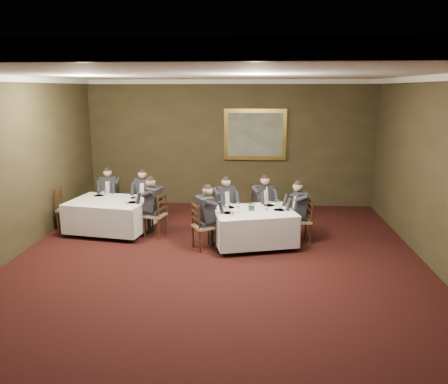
# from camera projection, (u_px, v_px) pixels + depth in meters

# --- Properties ---
(ground) EXTENTS (10.00, 10.00, 0.00)m
(ground) POSITION_uv_depth(u_px,v_px,m) (213.00, 276.00, 7.79)
(ground) COLOR black
(ground) RESTS_ON ground
(ceiling) EXTENTS (8.00, 10.00, 0.10)m
(ceiling) POSITION_uv_depth(u_px,v_px,m) (212.00, 73.00, 6.98)
(ceiling) COLOR silver
(ceiling) RESTS_ON back_wall
(back_wall) EXTENTS (8.00, 0.10, 3.50)m
(back_wall) POSITION_uv_depth(u_px,v_px,m) (230.00, 144.00, 12.24)
(back_wall) COLOR #312A18
(back_wall) RESTS_ON ground
(front_wall) EXTENTS (8.00, 0.10, 3.50)m
(front_wall) POSITION_uv_depth(u_px,v_px,m) (128.00, 354.00, 2.54)
(front_wall) COLOR #312A18
(front_wall) RESTS_ON ground
(crown_molding) EXTENTS (8.00, 10.00, 0.12)m
(crown_molding) POSITION_uv_depth(u_px,v_px,m) (212.00, 77.00, 7.00)
(crown_molding) COLOR white
(crown_molding) RESTS_ON back_wall
(table_main) EXTENTS (1.95, 1.67, 0.67)m
(table_main) POSITION_uv_depth(u_px,v_px,m) (253.00, 225.00, 9.20)
(table_main) COLOR black
(table_main) RESTS_ON ground
(table_second) EXTENTS (1.96, 1.61, 0.67)m
(table_second) POSITION_uv_depth(u_px,v_px,m) (110.00, 214.00, 10.05)
(table_second) COLOR black
(table_second) RESTS_ON ground
(chair_main_backleft) EXTENTS (0.58, 0.57, 1.00)m
(chair_main_backleft) POSITION_uv_depth(u_px,v_px,m) (224.00, 222.00, 9.98)
(chair_main_backleft) COLOR olive
(chair_main_backleft) RESTS_ON ground
(diner_main_backleft) EXTENTS (0.57, 0.61, 1.35)m
(diner_main_backleft) POSITION_uv_depth(u_px,v_px,m) (225.00, 212.00, 9.91)
(diner_main_backleft) COLOR black
(diner_main_backleft) RESTS_ON chair_main_backleft
(chair_main_backright) EXTENTS (0.58, 0.58, 1.00)m
(chair_main_backright) POSITION_uv_depth(u_px,v_px,m) (262.00, 220.00, 10.14)
(chair_main_backright) COLOR olive
(chair_main_backright) RESTS_ON ground
(diner_main_backright) EXTENTS (0.58, 0.61, 1.35)m
(diner_main_backright) POSITION_uv_depth(u_px,v_px,m) (263.00, 210.00, 10.08)
(diner_main_backright) COLOR black
(diner_main_backright) RESTS_ON chair_main_backright
(chair_main_endleft) EXTENTS (0.58, 0.59, 1.00)m
(chair_main_endleft) POSITION_uv_depth(u_px,v_px,m) (204.00, 236.00, 9.04)
(chair_main_endleft) COLOR olive
(chair_main_endleft) RESTS_ON ground
(diner_main_endleft) EXTENTS (0.62, 0.59, 1.35)m
(diner_main_endleft) POSITION_uv_depth(u_px,v_px,m) (204.00, 225.00, 8.99)
(diner_main_endleft) COLOR black
(diner_main_endleft) RESTS_ON chair_main_endleft
(chair_main_endright) EXTENTS (0.48, 0.50, 1.00)m
(chair_main_endright) POSITION_uv_depth(u_px,v_px,m) (300.00, 229.00, 9.44)
(chair_main_endright) COLOR olive
(chair_main_endright) RESTS_ON ground
(diner_main_endright) EXTENTS (0.53, 0.47, 1.35)m
(diner_main_endright) POSITION_uv_depth(u_px,v_px,m) (300.00, 219.00, 9.39)
(diner_main_endright) COLOR black
(diner_main_endright) RESTS_ON chair_main_endright
(chair_sec_backleft) EXTENTS (0.47, 0.45, 1.00)m
(chair_sec_backleft) POSITION_uv_depth(u_px,v_px,m) (111.00, 209.00, 11.06)
(chair_sec_backleft) COLOR olive
(chair_sec_backleft) RESTS_ON ground
(diner_sec_backleft) EXTENTS (0.44, 0.51, 1.35)m
(diner_sec_backleft) POSITION_uv_depth(u_px,v_px,m) (110.00, 200.00, 10.99)
(diner_sec_backleft) COLOR black
(diner_sec_backleft) RESTS_ON chair_sec_backleft
(chair_sec_backright) EXTENTS (0.50, 0.48, 1.00)m
(chair_sec_backright) POSITION_uv_depth(u_px,v_px,m) (145.00, 211.00, 10.84)
(chair_sec_backright) COLOR olive
(chair_sec_backright) RESTS_ON ground
(diner_sec_backright) EXTENTS (0.47, 0.54, 1.35)m
(diner_sec_backright) POSITION_uv_depth(u_px,v_px,m) (145.00, 202.00, 10.78)
(diner_sec_backright) COLOR black
(diner_sec_backright) RESTS_ON chair_sec_backright
(chair_sec_endright) EXTENTS (0.52, 0.54, 1.00)m
(chair_sec_endright) POSITION_uv_depth(u_px,v_px,m) (156.00, 224.00, 9.84)
(chair_sec_endright) COLOR olive
(chair_sec_endright) RESTS_ON ground
(diner_sec_endright) EXTENTS (0.57, 0.51, 1.35)m
(diner_sec_endright) POSITION_uv_depth(u_px,v_px,m) (155.00, 214.00, 9.79)
(diner_sec_endright) COLOR black
(diner_sec_endright) RESTS_ON chair_sec_endright
(chair_sec_endleft) EXTENTS (0.44, 0.46, 1.00)m
(chair_sec_endleft) POSITION_uv_depth(u_px,v_px,m) (68.00, 217.00, 10.34)
(chair_sec_endleft) COLOR olive
(chair_sec_endleft) RESTS_ON ground
(centerpiece) EXTENTS (0.21, 0.19, 0.23)m
(centerpiece) POSITION_uv_depth(u_px,v_px,m) (252.00, 205.00, 9.13)
(centerpiece) COLOR #2D5926
(centerpiece) RESTS_ON table_main
(candlestick) EXTENTS (0.07, 0.07, 0.51)m
(candlestick) POSITION_uv_depth(u_px,v_px,m) (266.00, 201.00, 9.17)
(candlestick) COLOR #C18C3B
(candlestick) RESTS_ON table_main
(place_setting_table_main) EXTENTS (0.33, 0.31, 0.14)m
(place_setting_table_main) POSITION_uv_depth(u_px,v_px,m) (232.00, 206.00, 9.40)
(place_setting_table_main) COLOR white
(place_setting_table_main) RESTS_ON table_main
(place_setting_table_second) EXTENTS (0.33, 0.31, 0.14)m
(place_setting_table_second) POSITION_uv_depth(u_px,v_px,m) (101.00, 194.00, 10.45)
(place_setting_table_second) COLOR white
(place_setting_table_second) RESTS_ON table_second
(painting) EXTENTS (1.72, 0.09, 1.41)m
(painting) POSITION_uv_depth(u_px,v_px,m) (255.00, 135.00, 12.07)
(painting) COLOR gold
(painting) RESTS_ON back_wall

